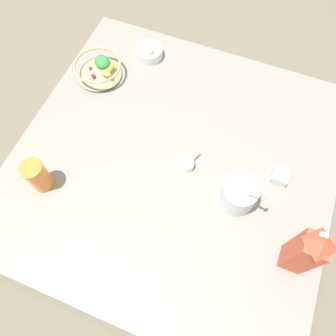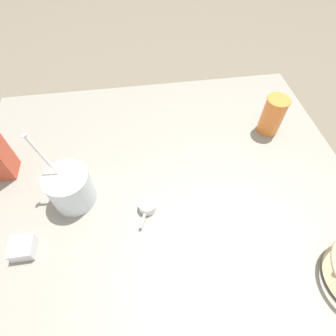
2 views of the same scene
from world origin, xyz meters
name	(u,v)px [view 2 (image 2 of 2)]	position (x,y,z in m)	size (l,w,h in m)	color
ground_plane	(167,215)	(0.00, 0.00, 0.00)	(6.00, 6.00, 0.00)	#665B4C
countertop	(167,212)	(0.00, 0.00, 0.02)	(1.18, 1.18, 0.05)	gray
yogurt_tub	(70,187)	(-0.26, 0.07, 0.11)	(0.13, 0.12, 0.24)	silver
drinking_cup	(273,115)	(0.40, 0.26, 0.12)	(0.08, 0.08, 0.14)	orange
spice_jar	(23,248)	(-0.38, -0.07, 0.06)	(0.06, 0.06, 0.04)	silver
measuring_scoop	(147,206)	(-0.05, 0.01, 0.06)	(0.05, 0.09, 0.03)	white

